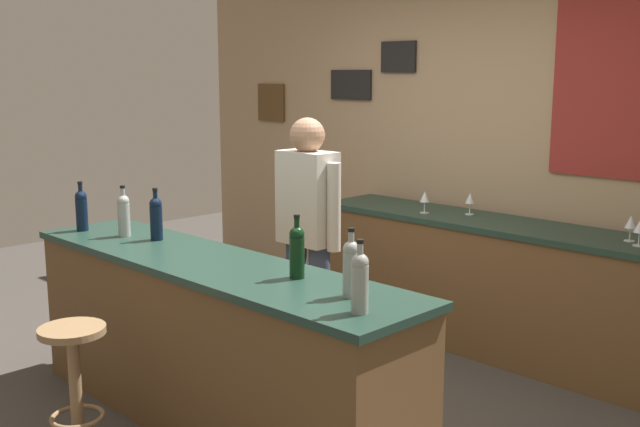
{
  "coord_description": "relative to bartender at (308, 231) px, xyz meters",
  "views": [
    {
      "loc": [
        3.09,
        -2.68,
        1.88
      ],
      "look_at": [
        -0.03,
        0.45,
        1.05
      ],
      "focal_mm": 42.29,
      "sensor_mm": 36.0,
      "label": 1
    }
  ],
  "objects": [
    {
      "name": "ground_plane",
      "position": [
        0.11,
        -0.42,
        -0.94
      ],
      "size": [
        10.0,
        10.0,
        0.0
      ],
      "primitive_type": "plane",
      "color": "#423D38"
    },
    {
      "name": "back_wall",
      "position": [
        0.13,
        1.61,
        0.48
      ],
      "size": [
        6.0,
        0.09,
        2.8
      ],
      "color": "tan",
      "rests_on": "ground_plane"
    },
    {
      "name": "bar_counter",
      "position": [
        0.11,
        -0.82,
        -0.47
      ],
      "size": [
        2.64,
        0.6,
        0.92
      ],
      "color": "brown",
      "rests_on": "ground_plane"
    },
    {
      "name": "side_counter",
      "position": [
        0.51,
        1.23,
        -0.48
      ],
      "size": [
        2.64,
        0.56,
        0.9
      ],
      "color": "brown",
      "rests_on": "ground_plane"
    },
    {
      "name": "bartender",
      "position": [
        0.0,
        0.0,
        0.0
      ],
      "size": [
        0.52,
        0.21,
        1.62
      ],
      "color": "#384766",
      "rests_on": "ground_plane"
    },
    {
      "name": "bar_stool",
      "position": [
        -0.07,
        -1.5,
        -0.48
      ],
      "size": [
        0.32,
        0.32,
        0.68
      ],
      "color": "olive",
      "rests_on": "ground_plane"
    },
    {
      "name": "wine_bottle_a",
      "position": [
        -1.05,
        -0.92,
        0.12
      ],
      "size": [
        0.07,
        0.07,
        0.31
      ],
      "color": "black",
      "rests_on": "bar_counter"
    },
    {
      "name": "wine_bottle_b",
      "position": [
        -0.72,
        -0.82,
        0.12
      ],
      "size": [
        0.07,
        0.07,
        0.31
      ],
      "color": "#999E99",
      "rests_on": "bar_counter"
    },
    {
      "name": "wine_bottle_c",
      "position": [
        -0.5,
        -0.74,
        0.12
      ],
      "size": [
        0.07,
        0.07,
        0.31
      ],
      "color": "black",
      "rests_on": "bar_counter"
    },
    {
      "name": "wine_bottle_d",
      "position": [
        0.68,
        -0.73,
        0.12
      ],
      "size": [
        0.07,
        0.07,
        0.31
      ],
      "color": "black",
      "rests_on": "bar_counter"
    },
    {
      "name": "wine_bottle_e",
      "position": [
        1.07,
        -0.78,
        0.12
      ],
      "size": [
        0.07,
        0.07,
        0.31
      ],
      "color": "#999E99",
      "rests_on": "bar_counter"
    },
    {
      "name": "wine_bottle_f",
      "position": [
        1.24,
        -0.92,
        0.12
      ],
      "size": [
        0.07,
        0.07,
        0.31
      ],
      "color": "#999E99",
      "rests_on": "bar_counter"
    },
    {
      "name": "wine_glass_a",
      "position": [
        0.02,
        1.13,
        0.07
      ],
      "size": [
        0.07,
        0.07,
        0.16
      ],
      "color": "silver",
      "rests_on": "side_counter"
    },
    {
      "name": "wine_glass_b",
      "position": [
        0.28,
        1.31,
        0.07
      ],
      "size": [
        0.07,
        0.07,
        0.16
      ],
      "color": "silver",
      "rests_on": "side_counter"
    },
    {
      "name": "wine_glass_c",
      "position": [
        1.43,
        1.26,
        0.07
      ],
      "size": [
        0.07,
        0.07,
        0.16
      ],
      "color": "silver",
      "rests_on": "side_counter"
    },
    {
      "name": "wine_glass_d",
      "position": [
        1.52,
        1.17,
        0.07
      ],
      "size": [
        0.07,
        0.07,
        0.16
      ],
      "color": "silver",
      "rests_on": "side_counter"
    }
  ]
}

